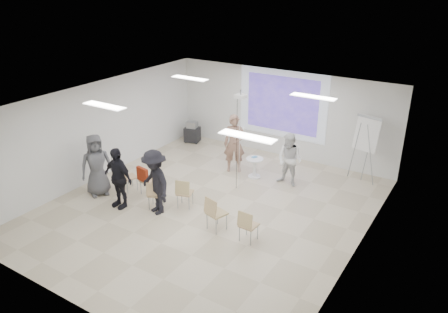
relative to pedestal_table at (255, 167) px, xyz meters
The scene contains 30 objects.
floor 2.43m from the pedestal_table, 93.00° to the right, with size 8.00×9.00×0.10m, color beige.
ceiling 3.60m from the pedestal_table, 93.00° to the right, with size 8.00×9.00×0.10m, color white.
wall_back 2.44m from the pedestal_table, 93.32° to the left, with size 8.00×0.10×3.00m, color silver.
wall_left 4.94m from the pedestal_table, 150.21° to the right, with size 0.10×9.00×3.00m, color silver.
wall_right 4.73m from the pedestal_table, 31.34° to the right, with size 0.10×9.00×3.00m, color silver.
projection_halo 2.57m from the pedestal_table, 93.42° to the left, with size 3.20×0.01×2.30m, color silver.
projection_image 2.56m from the pedestal_table, 93.44° to the left, with size 2.60×0.01×1.90m, color #4730A6.
pedestal_table is the anchor object (origin of this frame).
player_left 1.06m from the pedestal_table, behind, with size 0.78×0.53×2.14m, color #926B59.
player_right 1.25m from the pedestal_table, ahead, with size 0.87×0.70×1.81m, color white.
controller_left 1.25m from the pedestal_table, 151.16° to the left, with size 0.04×0.13×0.04m, color white.
controller_right 1.32m from the pedestal_table, 20.19° to the left, with size 0.04×0.12×0.04m, color silver.
chair_far_left 3.91m from the pedestal_table, 134.18° to the right, with size 0.51×0.53×0.84m.
chair_left_mid 3.40m from the pedestal_table, 127.20° to the right, with size 0.48×0.50×0.86m.
chair_left_inner 3.45m from the pedestal_table, 112.53° to the right, with size 0.51×0.53×0.82m.
chair_center 2.81m from the pedestal_table, 104.20° to the right, with size 0.51×0.53×0.86m.
chair_right_inner 3.29m from the pedestal_table, 78.99° to the right, with size 0.54×0.56×0.92m.
chair_right_far 3.59m from the pedestal_table, 64.22° to the right, with size 0.41×0.44×0.84m.
red_jacket 3.53m from the pedestal_table, 125.58° to the right, with size 0.42×0.10×0.40m, color #9A2A12.
laptop 3.38m from the pedestal_table, 113.50° to the right, with size 0.30×0.22×0.02m, color black.
audience_left 4.28m from the pedestal_table, 122.13° to the right, with size 1.15×0.69×1.98m, color black.
audience_mid 3.57m from the pedestal_table, 109.53° to the right, with size 1.32×0.72×2.03m, color black.
audience_outer 4.76m from the pedestal_table, 134.02° to the right, with size 1.00×0.66×2.05m, color #56575B.
flipchart_easel 3.49m from the pedestal_table, 27.65° to the left, with size 0.88×0.68×2.08m.
av_cart 3.76m from the pedestal_table, 157.26° to the left, with size 0.63×0.56×0.81m.
ceiling_projector 2.49m from the pedestal_table, 91.67° to the right, with size 0.30×0.25×3.00m.
fluor_panel_nw 3.38m from the pedestal_table, 169.61° to the right, with size 1.20×0.30×0.02m, color white.
fluor_panel_ne 3.23m from the pedestal_table, 11.75° to the right, with size 1.20×0.30×0.02m, color white.
fluor_panel_sw 5.14m from the pedestal_table, 118.65° to the right, with size 1.20×0.30×0.02m, color white.
fluor_panel_se 5.04m from the pedestal_table, 64.27° to the right, with size 1.20×0.30×0.02m, color white.
Camera 1 is at (5.95, -8.61, 5.99)m, focal length 35.00 mm.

